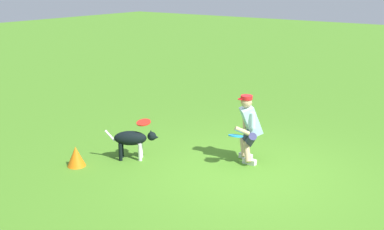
% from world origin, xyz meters
% --- Properties ---
extents(ground_plane, '(60.00, 60.00, 0.00)m').
position_xyz_m(ground_plane, '(0.00, 0.00, 0.00)').
color(ground_plane, '#4A8323').
extents(person, '(0.57, 0.70, 1.29)m').
position_xyz_m(person, '(0.23, -0.58, 0.70)').
color(person, silver).
rests_on(person, ground_plane).
extents(dog, '(0.88, 0.66, 0.59)m').
position_xyz_m(dog, '(2.06, 0.62, 0.40)').
color(dog, black).
rests_on(dog, ground_plane).
extents(frisbee_flying, '(0.37, 0.37, 0.10)m').
position_xyz_m(frisbee_flying, '(1.90, 0.48, 0.73)').
color(frisbee_flying, red).
extents(frisbee_held, '(0.30, 0.29, 0.09)m').
position_xyz_m(frisbee_held, '(0.28, -0.20, 0.61)').
color(frisbee_held, '#1F98ED').
rests_on(frisbee_held, person).
extents(training_cone, '(0.34, 0.34, 0.38)m').
position_xyz_m(training_cone, '(2.68, 1.51, 0.19)').
color(training_cone, orange).
rests_on(training_cone, ground_plane).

